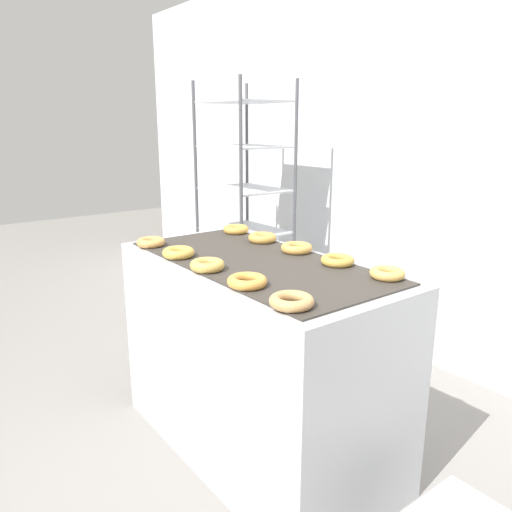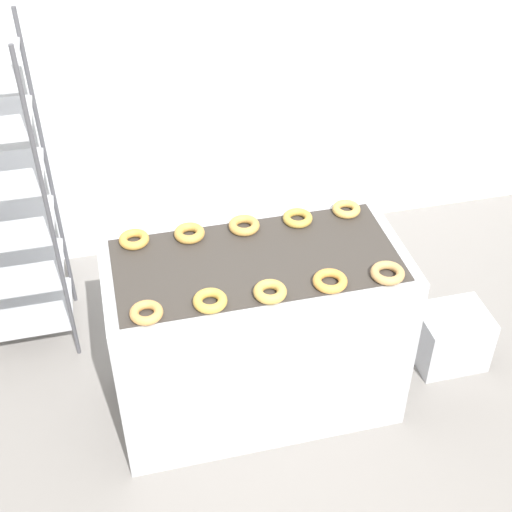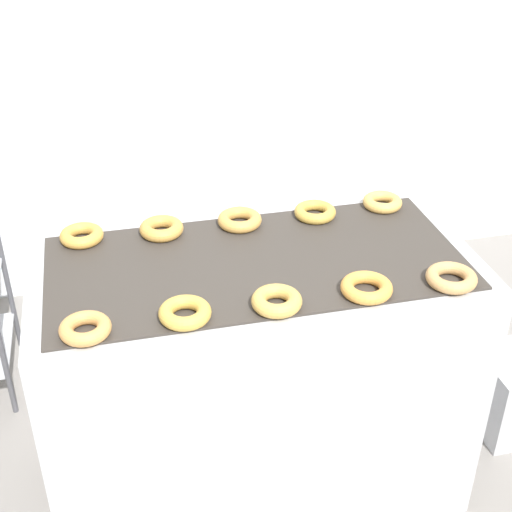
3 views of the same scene
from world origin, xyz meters
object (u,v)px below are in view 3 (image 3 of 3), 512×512
(donut_near_right, at_px, (367,288))
(donut_far_rightmost, at_px, (382,202))
(donut_near_center, at_px, (278,301))
(donut_far_left, at_px, (162,228))
(donut_near_leftmost, at_px, (85,328))
(donut_far_leftmost, at_px, (82,235))
(donut_far_center, at_px, (239,220))
(donut_far_right, at_px, (315,212))
(donut_near_rightmost, at_px, (451,278))
(donut_near_left, at_px, (185,313))
(fryer_machine, at_px, (256,378))

(donut_near_right, height_order, donut_far_rightmost, same)
(donut_near_center, height_order, donut_far_left, same)
(donut_near_right, xyz_separation_m, donut_far_left, (-0.55, 0.50, 0.00))
(donut_near_leftmost, xyz_separation_m, donut_far_rightmost, (1.08, 0.53, -0.00))
(donut_far_leftmost, distance_m, donut_far_center, 0.54)
(donut_far_right, bearing_deg, donut_far_rightmost, 3.55)
(donut_far_rightmost, bearing_deg, donut_near_rightmost, -88.59)
(donut_near_center, distance_m, donut_far_right, 0.58)
(donut_far_right, bearing_deg, donut_far_center, 179.80)
(donut_far_left, xyz_separation_m, donut_far_center, (0.27, 0.00, -0.00))
(donut_far_leftmost, height_order, donut_far_left, donut_far_left)
(donut_near_center, relative_size, donut_far_left, 0.99)
(donut_near_rightmost, height_order, donut_far_rightmost, same)
(donut_near_right, bearing_deg, donut_far_leftmost, 147.83)
(donut_near_leftmost, xyz_separation_m, donut_near_rightmost, (1.09, 0.00, -0.00))
(donut_near_right, distance_m, donut_far_center, 0.57)
(donut_near_left, height_order, donut_far_left, donut_far_left)
(fryer_machine, distance_m, donut_far_center, 0.57)
(donut_near_right, xyz_separation_m, donut_far_center, (-0.28, 0.50, 0.00))
(donut_near_right, relative_size, donut_near_rightmost, 1.00)
(donut_far_left, height_order, donut_far_rightmost, donut_far_left)
(donut_near_left, xyz_separation_m, donut_near_right, (0.55, 0.00, -0.00))
(donut_near_right, xyz_separation_m, donut_far_right, (-0.00, 0.50, -0.00))
(donut_far_leftmost, bearing_deg, donut_near_center, -43.95)
(donut_far_center, xyz_separation_m, donut_far_rightmost, (0.54, 0.02, -0.00))
(fryer_machine, relative_size, donut_far_leftmost, 9.90)
(donut_far_left, bearing_deg, donut_far_leftmost, 176.67)
(donut_near_left, height_order, donut_near_center, donut_near_center)
(donut_near_center, xyz_separation_m, donut_far_rightmost, (0.53, 0.52, -0.00))
(donut_far_right, relative_size, donut_far_rightmost, 1.04)
(donut_far_rightmost, bearing_deg, donut_far_center, -178.37)
(donut_far_left, bearing_deg, fryer_machine, -42.14)
(donut_near_center, distance_m, donut_near_rightmost, 0.55)
(donut_far_right, bearing_deg, donut_near_rightmost, -61.54)
(donut_near_right, distance_m, donut_near_rightmost, 0.27)
(donut_far_center, relative_size, donut_far_right, 1.03)
(donut_near_left, height_order, donut_far_right, donut_near_left)
(donut_near_center, bearing_deg, donut_far_leftmost, 136.05)
(donut_near_left, bearing_deg, donut_far_right, 42.90)
(fryer_machine, bearing_deg, donut_far_leftmost, 154.04)
(fryer_machine, height_order, donut_near_left, donut_near_left)
(donut_near_center, distance_m, donut_near_right, 0.28)
(donut_far_leftmost, bearing_deg, donut_far_left, -3.33)
(donut_near_leftmost, height_order, donut_far_left, donut_far_left)
(donut_far_left, bearing_deg, donut_near_left, -89.28)
(donut_far_leftmost, bearing_deg, donut_far_right, -1.08)
(donut_near_rightmost, height_order, donut_far_right, same)
(donut_near_leftmost, bearing_deg, donut_far_right, 32.04)
(donut_far_right, height_order, donut_far_rightmost, same)
(donut_far_rightmost, bearing_deg, donut_far_leftmost, -179.95)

